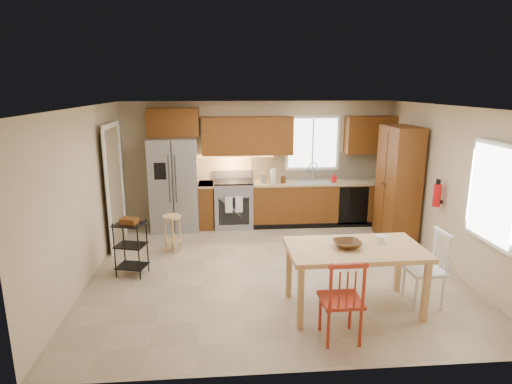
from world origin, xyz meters
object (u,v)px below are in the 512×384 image
Objects in this scene: fire_extinguisher at (437,195)px; chair_white at (425,268)px; soap_bottle at (334,178)px; range_stove at (234,204)px; dining_table at (354,279)px; chair_red at (341,298)px; utility_cart at (131,248)px; pantry at (398,184)px; table_jar at (381,241)px; table_bowl at (347,248)px; refrigerator at (175,184)px; bar_stool at (173,234)px.

fire_extinguisher is 1.72m from chair_white.
soap_bottle is 0.19× the size of chair_white.
chair_white is (2.37, -3.42, 0.04)m from range_stove.
dining_table is (-1.76, -1.44, -0.69)m from fire_extinguisher.
range_stove reaches higher than dining_table.
fire_extinguisher is 3.03m from chair_red.
fire_extinguisher is at bearing 17.68° from utility_cart.
pantry is 2.12× the size of chair_white.
range_stove is 3.75m from dining_table.
chair_red is at bearing -133.58° from table_jar.
dining_table is 0.43m from table_bowl.
table_bowl reaches higher than dining_table.
dining_table is at bearing -53.05° from refrigerator.
fire_extinguisher is (3.18, -2.04, 0.64)m from range_stove.
table_bowl is at bearing -123.81° from pantry.
utility_cart is at bearing -165.02° from pantry.
range_stove is at bearing 103.60° from chair_red.
dining_table is 3.27m from utility_cart.
dining_table is 10.85× the size of table_jar.
utility_cart is (-4.58, -1.23, -0.63)m from pantry.
table_jar is (0.72, 0.76, 0.37)m from chair_red.
pantry is at bearing -15.00° from chair_white.
dining_table is at bearing 92.09° from chair_white.
table_jar is (0.47, 0.11, 0.03)m from table_bowl.
chair_red is (-0.96, -4.04, -0.50)m from soap_bottle.
range_stove is 3.73m from table_bowl.
pantry reaches higher than dining_table.
dining_table is 1.99× the size of utility_cart.
dining_table is 1.70× the size of chair_white.
pantry is (2.98, -0.99, 0.59)m from range_stove.
fire_extinguisher reaches higher than utility_cart.
soap_bottle is 0.56× the size of table_bowl.
fire_extinguisher is 2.38m from dining_table.
soap_bottle is 0.11× the size of dining_table.
pantry is 3.72m from chair_red.
bar_stool is (-4.07, -0.32, -0.73)m from pantry.
soap_bottle is (2.03, -0.08, 0.54)m from range_stove.
pantry is at bearing -14.69° from bar_stool.
pantry is at bearing 30.55° from utility_cart.
soap_bottle is 4.18m from chair_red.
utility_cart is (-3.63, -2.13, -0.57)m from soap_bottle.
fire_extinguisher is at bearing 43.77° from chair_red.
pantry is at bearing 56.19° from table_bowl.
bar_stool is (-1.09, -1.30, -0.14)m from range_stove.
table_bowl is 3.27m from bar_stool.
table_jar is at bearing 12.53° from table_bowl.
refrigerator is 4.23m from pantry.
refrigerator is 4.42m from table_jar.
dining_table is (-1.56, -2.49, -0.64)m from pantry.
dining_table is (1.42, -3.47, -0.05)m from range_stove.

